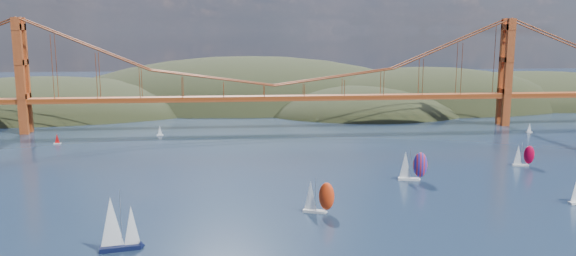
% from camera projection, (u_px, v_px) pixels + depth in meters
% --- Properties ---
extents(headlands, '(725.00, 225.00, 96.00)m').
position_uv_depth(headlands, '(329.00, 121.00, 385.53)').
color(headlands, black).
rests_on(headlands, ground).
extents(bridge, '(552.00, 12.00, 55.00)m').
position_uv_depth(bridge, '(270.00, 65.00, 277.02)').
color(bridge, '#943A12').
rests_on(bridge, ground).
extents(sloop_navy, '(9.36, 5.88, 13.99)m').
position_uv_depth(sloop_navy, '(117.00, 224.00, 125.41)').
color(sloop_navy, black).
rests_on(sloop_navy, ground).
extents(racer_0, '(8.77, 5.48, 9.81)m').
position_uv_depth(racer_0, '(318.00, 196.00, 151.68)').
color(racer_0, silver).
rests_on(racer_0, ground).
extents(racer_3, '(7.70, 3.81, 8.66)m').
position_uv_depth(racer_3, '(523.00, 155.00, 204.36)').
color(racer_3, silver).
rests_on(racer_3, ground).
extents(racer_rwb, '(9.60, 5.08, 10.77)m').
position_uv_depth(racer_rwb, '(412.00, 165.00, 184.75)').
color(racer_rwb, white).
rests_on(racer_rwb, ground).
extents(distant_boat_2, '(3.00, 2.00, 4.70)m').
position_uv_depth(distant_boat_2, '(57.00, 139.00, 244.30)').
color(distant_boat_2, silver).
rests_on(distant_boat_2, ground).
extents(distant_boat_3, '(3.00, 2.00, 4.70)m').
position_uv_depth(distant_boat_3, '(160.00, 131.00, 263.97)').
color(distant_boat_3, silver).
rests_on(distant_boat_3, ground).
extents(distant_boat_4, '(3.00, 2.00, 4.70)m').
position_uv_depth(distant_boat_4, '(529.00, 128.00, 271.96)').
color(distant_boat_4, silver).
rests_on(distant_boat_4, ground).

